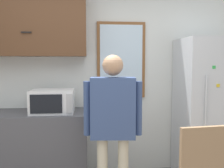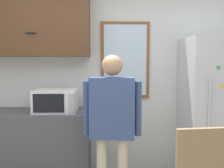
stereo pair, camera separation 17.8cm
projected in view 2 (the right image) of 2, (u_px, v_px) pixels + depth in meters
name	position (u px, v px, depth m)	size (l,w,h in m)	color
back_wall	(92.00, 76.00, 3.47)	(6.00, 0.06, 2.70)	silver
counter	(4.00, 147.00, 3.17)	(2.18, 0.63, 0.92)	#4C4C51
upper_cabinets	(4.00, 25.00, 3.18)	(2.18, 0.35, 0.80)	#51331E
microwave	(56.00, 101.00, 3.11)	(0.52, 0.42, 0.28)	white
person	(112.00, 116.00, 2.57)	(0.60, 0.26, 1.61)	beige
refrigerator	(214.00, 111.00, 3.18)	(0.75, 0.70, 1.84)	silver
window	(125.00, 60.00, 3.42)	(0.66, 0.05, 1.04)	brown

